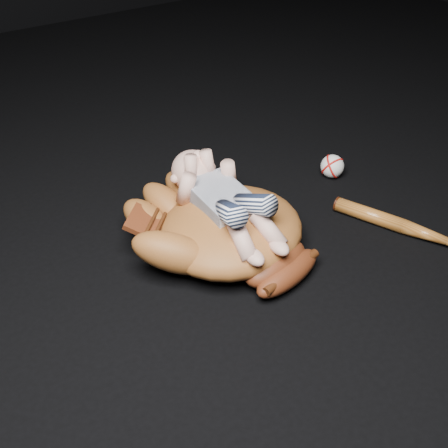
{
  "coord_description": "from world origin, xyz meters",
  "views": [
    {
      "loc": [
        -0.78,
        -0.82,
        0.88
      ],
      "look_at": [
        -0.2,
        0.06,
        0.08
      ],
      "focal_mm": 45.0,
      "sensor_mm": 36.0,
      "label": 1
    }
  ],
  "objects": [
    {
      "name": "baseball_bat",
      "position": [
        0.23,
        -0.15,
        0.02
      ],
      "size": [
        0.2,
        0.39,
        0.04
      ],
      "primitive_type": null,
      "rotation": [
        0.0,
        0.0,
        0.41
      ],
      "color": "brown",
      "rests_on": "ground"
    },
    {
      "name": "baseball_glove",
      "position": [
        -0.18,
        0.06,
        0.08
      ],
      "size": [
        0.55,
        0.6,
        0.16
      ],
      "primitive_type": null,
      "rotation": [
        0.0,
        0.0,
        0.23
      ],
      "color": "brown",
      "rests_on": "ground"
    },
    {
      "name": "newborn_baby",
      "position": [
        -0.18,
        0.07,
        0.14
      ],
      "size": [
        0.2,
        0.41,
        0.16
      ],
      "primitive_type": null,
      "rotation": [
        0.0,
        0.0,
        -0.03
      ],
      "color": "#DAA08C",
      "rests_on": "baseball_glove"
    },
    {
      "name": "baseball",
      "position": [
        0.25,
        0.18,
        0.03
      ],
      "size": [
        0.09,
        0.09,
        0.07
      ],
      "primitive_type": "sphere",
      "rotation": [
        0.0,
        0.0,
        0.37
      ],
      "color": "white",
      "rests_on": "ground"
    }
  ]
}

